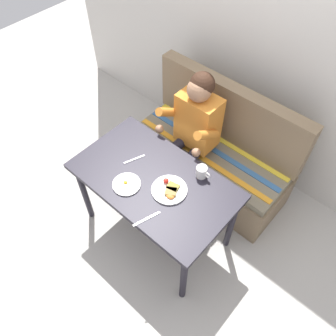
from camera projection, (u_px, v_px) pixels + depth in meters
ground_plane at (157, 228)px, 3.02m from camera, size 8.00×8.00×0.00m
back_wall at (266, 35)px, 2.59m from camera, size 4.40×0.10×2.60m
table at (154, 186)px, 2.52m from camera, size 1.20×0.70×0.73m
couch at (213, 155)px, 3.12m from camera, size 1.44×0.56×1.00m
person at (192, 127)px, 2.77m from camera, size 0.45×0.61×1.21m
plate_breakfast at (169, 190)px, 2.38m from camera, size 0.25×0.25×0.05m
plate_eggs at (127, 184)px, 2.41m from camera, size 0.20×0.20×0.04m
coffee_mug at (202, 172)px, 2.44m from camera, size 0.12×0.08×0.09m
fork at (134, 159)px, 2.57m from camera, size 0.07×0.16×0.00m
knife at (147, 219)px, 2.25m from camera, size 0.07×0.20×0.00m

